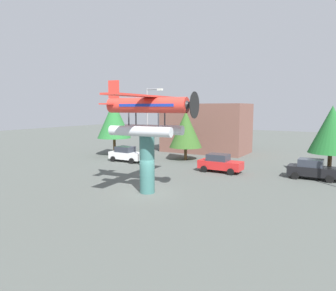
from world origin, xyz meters
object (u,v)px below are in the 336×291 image
at_px(floatplane_monument, 148,112).
at_px(car_far_black, 313,169).
at_px(tree_west, 114,120).
at_px(display_pedestal, 147,164).
at_px(streetlight_primary, 149,124).
at_px(car_mid_red, 220,163).
at_px(tree_east, 186,129).
at_px(storefront_building, 206,128).
at_px(car_near_white, 127,154).
at_px(tree_center_back, 332,130).

bearing_deg(floatplane_monument, car_far_black, 42.87).
bearing_deg(tree_west, display_pedestal, -42.54).
distance_m(car_far_black, streetlight_primary, 15.55).
bearing_deg(car_mid_red, tree_east, 143.04).
relative_size(floatplane_monument, storefront_building, 0.90).
distance_m(display_pedestal, tree_west, 19.34).
height_order(floatplane_monument, car_near_white, floatplane_monument).
xyz_separation_m(floatplane_monument, tree_center_back, (11.03, 12.71, -1.63)).
bearing_deg(storefront_building, floatplane_monument, -76.60).
height_order(car_near_white, tree_east, tree_east).
height_order(car_far_black, streetlight_primary, streetlight_primary).
bearing_deg(car_far_black, tree_center_back, 53.40).
bearing_deg(car_near_white, car_far_black, 3.47).
xyz_separation_m(car_far_black, streetlight_primary, (-14.47, -4.24, 3.81)).
relative_size(storefront_building, tree_center_back, 1.80).
bearing_deg(streetlight_primary, display_pedestal, -56.83).
relative_size(display_pedestal, streetlight_primary, 0.53).
relative_size(car_far_black, tree_west, 0.59).
bearing_deg(car_far_black, car_mid_red, -170.92).
relative_size(car_mid_red, tree_east, 0.72).
distance_m(tree_east, tree_center_back, 15.64).
height_order(car_near_white, car_far_black, same).
xyz_separation_m(storefront_building, tree_center_back, (16.27, -9.28, 0.92)).
relative_size(car_near_white, storefront_building, 0.36).
xyz_separation_m(streetlight_primary, tree_west, (-9.63, 6.08, 0.02)).
relative_size(car_far_black, streetlight_primary, 0.52).
relative_size(floatplane_monument, car_near_white, 2.49).
bearing_deg(storefront_building, car_near_white, -110.99).
relative_size(floatplane_monument, car_far_black, 2.49).
relative_size(car_mid_red, streetlight_primary, 0.52).
xyz_separation_m(car_near_white, streetlight_primary, (5.24, -3.05, 3.81)).
relative_size(display_pedestal, car_mid_red, 1.02).
bearing_deg(floatplane_monument, car_near_white, 129.28).
relative_size(streetlight_primary, storefront_building, 0.70).
relative_size(streetlight_primary, tree_center_back, 1.26).
relative_size(floatplane_monument, car_mid_red, 2.49).
relative_size(car_near_white, car_mid_red, 1.00).
bearing_deg(car_mid_red, tree_west, 168.87).
relative_size(tree_east, tree_center_back, 0.91).
height_order(tree_east, tree_center_back, tree_center_back).
distance_m(car_mid_red, tree_west, 16.71).
distance_m(streetlight_primary, tree_center_back, 16.72).
distance_m(floatplane_monument, tree_center_back, 16.91).
distance_m(display_pedestal, car_mid_red, 10.07).
bearing_deg(storefront_building, streetlight_primary, -87.69).
distance_m(car_far_black, tree_east, 15.00).
bearing_deg(car_mid_red, car_near_white, 179.48).
height_order(floatplane_monument, tree_center_back, floatplane_monument).
bearing_deg(display_pedestal, storefront_building, 103.07).
bearing_deg(display_pedestal, tree_west, 137.46).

